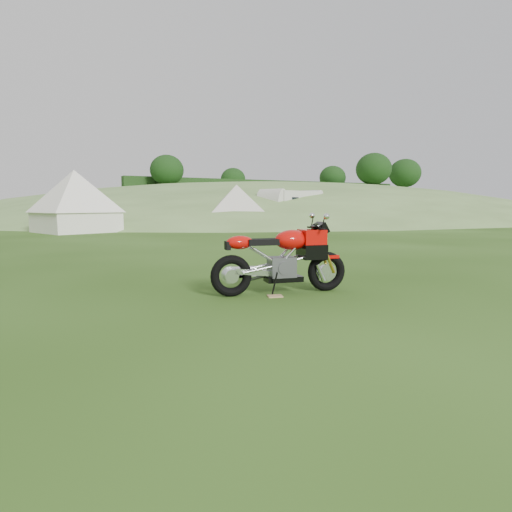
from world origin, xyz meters
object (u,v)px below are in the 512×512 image
sport_motorcycle (280,254)px  caravan (291,208)px  tent_left (75,203)px  tent_right (237,206)px  plywood_board (275,296)px

sport_motorcycle → caravan: size_ratio=0.42×
sport_motorcycle → tent_left: 18.16m
tent_right → plywood_board: bearing=-92.8°
plywood_board → tent_left: (-1.05, 18.27, 1.46)m
tent_left → plywood_board: bearing=-106.6°
caravan → plywood_board: bearing=-141.6°
sport_motorcycle → tent_left: size_ratio=0.62×
plywood_board → tent_right: 19.61m
plywood_board → tent_left: 18.36m
plywood_board → caravan: bearing=56.6°
sport_motorcycle → caravan: 22.88m
plywood_board → tent_right: bearing=66.2°
sport_motorcycle → tent_right: tent_right is taller
tent_right → tent_left: bearing=-161.4°
sport_motorcycle → tent_right: bearing=78.5°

